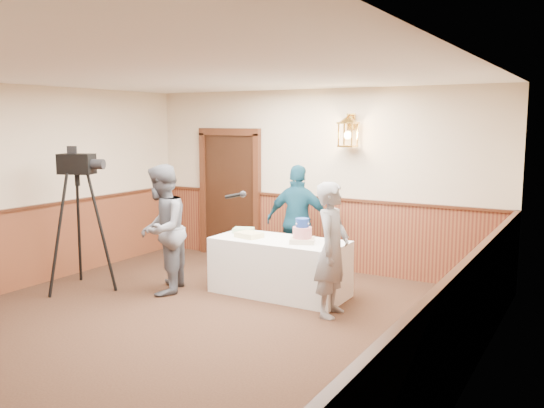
{
  "coord_description": "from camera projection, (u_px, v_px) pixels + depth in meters",
  "views": [
    {
      "loc": [
        3.93,
        -4.62,
        2.3
      ],
      "look_at": [
        0.25,
        1.7,
        1.25
      ],
      "focal_mm": 38.0,
      "sensor_mm": 36.0,
      "label": 1
    }
  ],
  "objects": [
    {
      "name": "interviewer",
      "position": [
        162.0,
        229.0,
        7.69
      ],
      "size": [
        1.6,
        1.04,
        1.74
      ],
      "rotation": [
        0.0,
        0.0,
        -1.14
      ],
      "color": "slate",
      "rests_on": "ground"
    },
    {
      "name": "tiered_cake",
      "position": [
        302.0,
        233.0,
        7.41
      ],
      "size": [
        0.4,
        0.4,
        0.32
      ],
      "rotation": [
        0.0,
        0.0,
        0.4
      ],
      "color": "beige",
      "rests_on": "display_table"
    },
    {
      "name": "ground",
      "position": [
        174.0,
        335.0,
        6.24
      ],
      "size": [
        7.0,
        7.0,
        0.0
      ],
      "primitive_type": "plane",
      "color": "#311C13",
      "rests_on": "ground"
    },
    {
      "name": "room_shell",
      "position": [
        193.0,
        192.0,
        6.44
      ],
      "size": [
        6.02,
        7.02,
        2.81
      ],
      "color": "beige",
      "rests_on": "ground"
    },
    {
      "name": "assistant_p",
      "position": [
        298.0,
        221.0,
        8.51
      ],
      "size": [
        1.04,
        0.58,
        1.67
      ],
      "primitive_type": "imported",
      "rotation": [
        0.0,
        0.0,
        3.32
      ],
      "color": "navy",
      "rests_on": "ground"
    },
    {
      "name": "tv_camera_rig",
      "position": [
        80.0,
        229.0,
        7.85
      ],
      "size": [
        0.73,
        0.69,
        1.87
      ],
      "rotation": [
        0.0,
        0.0,
        0.36
      ],
      "color": "black",
      "rests_on": "ground"
    },
    {
      "name": "baker",
      "position": [
        332.0,
        249.0,
        6.79
      ],
      "size": [
        0.44,
        0.62,
        1.61
      ],
      "primitive_type": "imported",
      "rotation": [
        0.0,
        0.0,
        1.66
      ],
      "color": "gray",
      "rests_on": "ground"
    },
    {
      "name": "display_table",
      "position": [
        280.0,
        267.0,
        7.69
      ],
      "size": [
        1.8,
        0.8,
        0.75
      ],
      "primitive_type": "cube",
      "color": "white",
      "rests_on": "ground"
    },
    {
      "name": "sheet_cake_yellow",
      "position": [
        249.0,
        235.0,
        7.76
      ],
      "size": [
        0.38,
        0.32,
        0.07
      ],
      "primitive_type": "cube",
      "rotation": [
        0.0,
        0.0,
        -0.23
      ],
      "color": "#E5CC89",
      "rests_on": "display_table"
    },
    {
      "name": "sheet_cake_green",
      "position": [
        243.0,
        230.0,
        8.11
      ],
      "size": [
        0.33,
        0.3,
        0.06
      ],
      "primitive_type": "cube",
      "rotation": [
        0.0,
        0.0,
        0.34
      ],
      "color": "#A1E09E",
      "rests_on": "display_table"
    }
  ]
}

